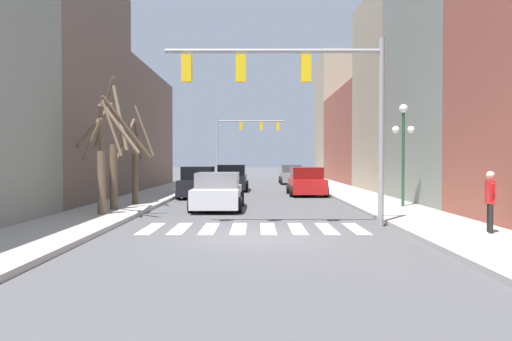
{
  "coord_description": "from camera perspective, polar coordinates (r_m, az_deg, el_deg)",
  "views": [
    {
      "loc": [
        0.08,
        -13.53,
        2.12
      ],
      "look_at": [
        0.24,
        18.23,
        1.42
      ],
      "focal_mm": 35.0,
      "sensor_mm": 36.0,
      "label": 1
    }
  ],
  "objects": [
    {
      "name": "car_parked_right_mid",
      "position": [
        43.49,
        3.77,
        -0.51
      ],
      "size": [
        2.02,
        4.62,
        1.66
      ],
      "rotation": [
        0.0,
        0.0,
        1.57
      ],
      "color": "gray",
      "rests_on": "ground_plane"
    },
    {
      "name": "ground_plane",
      "position": [
        13.69,
        -0.62,
        -7.64
      ],
      "size": [
        240.0,
        240.0,
        0.0
      ],
      "primitive_type": "plane",
      "color": "#4C4C4F"
    },
    {
      "name": "street_tree_right_far",
      "position": [
        22.75,
        -13.97,
        0.78
      ],
      "size": [
        1.45,
        2.55,
        4.38
      ],
      "color": "brown",
      "rests_on": "sidewalk_left"
    },
    {
      "name": "car_at_intersection",
      "position": [
        33.84,
        -3.05,
        -0.94
      ],
      "size": [
        2.2,
        4.82,
        1.77
      ],
      "rotation": [
        0.0,
        0.0,
        -1.57
      ],
      "color": "black",
      "rests_on": "ground_plane"
    },
    {
      "name": "pedestrian_waiting_at_curb",
      "position": [
        14.81,
        24.92,
        -2.68
      ],
      "size": [
        0.31,
        0.71,
        1.66
      ],
      "rotation": [
        0.0,
        0.0,
        4.43
      ],
      "color": "black",
      "rests_on": "sidewalk_right"
    },
    {
      "name": "car_driving_away_lane",
      "position": [
        29.67,
        5.51,
        -1.34
      ],
      "size": [
        2.18,
        4.56,
        1.66
      ],
      "rotation": [
        0.0,
        0.0,
        1.57
      ],
      "color": "red",
      "rests_on": "ground_plane"
    },
    {
      "name": "building_row_right",
      "position": [
        36.62,
        15.89,
        6.99
      ],
      "size": [
        6.0,
        54.04,
        13.84
      ],
      "color": "#934C3D",
      "rests_on": "ground_plane"
    },
    {
      "name": "crosswalk_stripes",
      "position": [
        15.4,
        -0.58,
        -6.64
      ],
      "size": [
        6.75,
        2.6,
        0.01
      ],
      "color": "white",
      "rests_on": "ground_plane"
    },
    {
      "name": "building_row_left",
      "position": [
        27.5,
        -22.41,
        6.62
      ],
      "size": [
        6.0,
        36.02,
        11.32
      ],
      "color": "gray",
      "rests_on": "ground_plane"
    },
    {
      "name": "street_tree_left_mid",
      "position": [
        20.42,
        -16.52,
        1.7
      ],
      "size": [
        1.99,
        1.9,
        5.25
      ],
      "color": "brown",
      "rests_on": "sidewalk_left"
    },
    {
      "name": "sidewalk_left",
      "position": [
        14.87,
        -23.52,
        -6.75
      ],
      "size": [
        2.92,
        90.0,
        0.15
      ],
      "color": "#ADA89E",
      "rests_on": "ground_plane"
    },
    {
      "name": "car_parked_left_mid",
      "position": [
        28.05,
        -6.89,
        -1.44
      ],
      "size": [
        2.02,
        4.63,
        1.73
      ],
      "rotation": [
        0.0,
        0.0,
        1.57
      ],
      "color": "black",
      "rests_on": "ground_plane"
    },
    {
      "name": "street_tree_left_far",
      "position": [
        18.85,
        -16.94,
        1.68
      ],
      "size": [
        2.38,
        1.85,
        4.31
      ],
      "color": "brown",
      "rests_on": "sidewalk_left"
    },
    {
      "name": "street_lamp_right_corner",
      "position": [
        21.82,
        16.2,
        4.01
      ],
      "size": [
        0.95,
        0.36,
        4.29
      ],
      "color": "#1E4C2D",
      "rests_on": "sidewalk_right"
    },
    {
      "name": "car_parked_right_near",
      "position": [
        21.3,
        -4.65,
        -2.46
      ],
      "size": [
        2.14,
        4.73,
        1.56
      ],
      "rotation": [
        0.0,
        0.0,
        -1.57
      ],
      "color": "silver",
      "rests_on": "ground_plane"
    },
    {
      "name": "traffic_signal_near",
      "position": [
        15.95,
        4.68,
        9.52
      ],
      "size": [
        6.9,
        0.28,
        5.93
      ],
      "color": "gray",
      "rests_on": "ground_plane"
    },
    {
      "name": "traffic_signal_far",
      "position": [
        53.37,
        -1.88,
        4.29
      ],
      "size": [
        7.26,
        0.28,
        6.63
      ],
      "color": "gray",
      "rests_on": "ground_plane"
    },
    {
      "name": "sidewalk_right",
      "position": [
        14.81,
        22.38,
        -6.77
      ],
      "size": [
        2.92,
        90.0,
        0.15
      ],
      "color": "#ADA89E",
      "rests_on": "ground_plane"
    }
  ]
}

